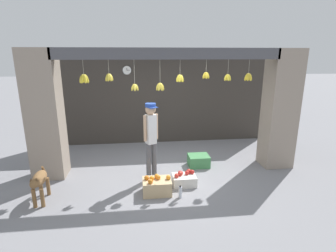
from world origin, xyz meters
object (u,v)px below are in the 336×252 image
fruit_crate_oranges (157,186)px  produce_box_green (199,161)px  wall_clock (127,70)px  shopkeeper (151,135)px  dog (39,181)px  water_bottle (180,192)px  fruit_crate_apples (184,179)px

fruit_crate_oranges → produce_box_green: bearing=46.9°
wall_clock → shopkeeper: bearing=-77.8°
shopkeeper → produce_box_green: (1.21, 0.59, -0.90)m
shopkeeper → produce_box_green: 1.62m
fruit_crate_oranges → produce_box_green: fruit_crate_oranges is taller
fruit_crate_oranges → shopkeeper: bearing=96.3°
dog → shopkeeper: 2.33m
dog → water_bottle: bearing=82.6°
dog → water_bottle: size_ratio=3.31×
fruit_crate_oranges → water_bottle: fruit_crate_oranges is taller
dog → produce_box_green: size_ratio=1.63×
water_bottle → wall_clock: size_ratio=0.95×
dog → fruit_crate_apples: 2.86m
produce_box_green → wall_clock: wall_clock is taller
fruit_crate_apples → wall_clock: bearing=113.0°
produce_box_green → fruit_crate_oranges: bearing=-133.1°
fruit_crate_apples → wall_clock: (-1.23, 2.90, 2.14)m
dog → fruit_crate_apples: bearing=93.2°
fruit_crate_oranges → wall_clock: bearing=101.0°
fruit_crate_apples → wall_clock: wall_clock is taller
wall_clock → water_bottle: bearing=-72.7°
shopkeeper → water_bottle: size_ratio=6.91×
shopkeeper → fruit_crate_apples: 1.19m
shopkeeper → fruit_crate_apples: bearing=128.0°
fruit_crate_apples → water_bottle: 0.54m
fruit_crate_apples → water_bottle: size_ratio=1.99×
produce_box_green → shopkeeper: bearing=-154.0°
shopkeeper → fruit_crate_oranges: bearing=70.7°
dog → fruit_crate_oranges: (2.21, 0.07, -0.27)m
produce_box_green → water_bottle: 1.61m
dog → produce_box_green: dog is taller
shopkeeper → fruit_crate_oranges: size_ratio=3.04×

